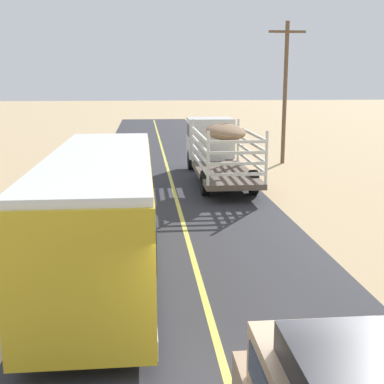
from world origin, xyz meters
name	(u,v)px	position (x,y,z in m)	size (l,w,h in m)	color
livestock_truck	(215,143)	(2.40, 19.95, 1.79)	(2.53, 9.70, 3.02)	silver
bus	(102,212)	(-2.43, 6.21, 1.75)	(2.54, 10.00, 3.21)	gold
power_pole_mid	(285,89)	(7.14, 23.92, 4.47)	(2.20, 0.24, 8.36)	brown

